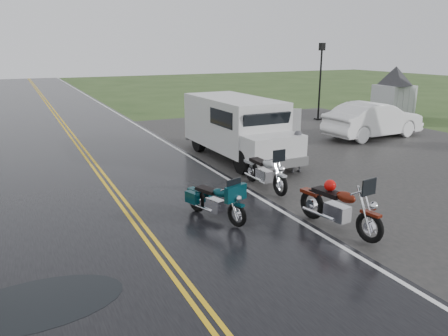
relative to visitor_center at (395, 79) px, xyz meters
name	(u,v)px	position (x,y,z in m)	size (l,w,h in m)	color
ground	(153,245)	(-20.00, -12.00, -2.40)	(120.00, 120.00, 0.00)	#2D471E
road	(84,153)	(-20.00, -2.00, -2.38)	(8.00, 100.00, 0.04)	black
parking_pad	(363,151)	(-9.00, -7.00, -2.38)	(14.00, 24.00, 0.03)	black
visitor_center	(395,79)	(0.00, 0.00, 0.00)	(16.00, 10.00, 4.80)	#A8AAAD
motorcycle_red	(371,215)	(-15.53, -14.18, -1.66)	(0.91, 2.50, 1.48)	#521509
motorcycle_teal	(237,206)	(-17.83, -12.03, -1.78)	(0.76, 2.09, 1.23)	#042B32
motorcycle_silver	(280,176)	(-15.59, -10.54, -1.71)	(0.86, 2.35, 1.39)	#9EA1A5
van_white	(243,140)	(-15.41, -7.82, -1.15)	(2.39, 6.36, 2.50)	silver
person_at_van	(296,152)	(-13.59, -8.50, -1.64)	(0.56, 0.37, 1.53)	#48494D
sedan_white	(373,120)	(-6.46, -4.92, -1.52)	(1.86, 5.32, 1.75)	white
lamp_post_far_right	(320,82)	(-5.48, 0.72, -0.05)	(0.40, 0.40, 4.69)	black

